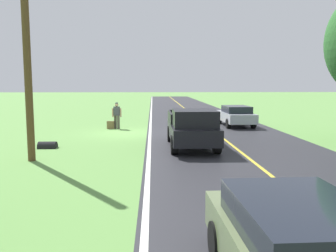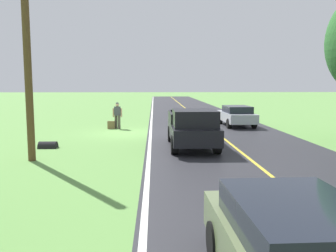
# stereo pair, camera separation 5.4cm
# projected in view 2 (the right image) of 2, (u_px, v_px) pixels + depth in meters

# --- Properties ---
(ground_plane) EXTENTS (200.00, 200.00, 0.00)m
(ground_plane) POSITION_uv_depth(u_px,v_px,m) (128.00, 133.00, 21.22)
(ground_plane) COLOR #609347
(road_surface) EXTENTS (8.31, 120.00, 0.00)m
(road_surface) POSITION_uv_depth(u_px,v_px,m) (216.00, 132.00, 21.42)
(road_surface) COLOR #28282D
(road_surface) RESTS_ON ground
(lane_edge_line) EXTENTS (0.16, 117.60, 0.00)m
(lane_edge_line) POSITION_uv_depth(u_px,v_px,m) (151.00, 133.00, 21.27)
(lane_edge_line) COLOR silver
(lane_edge_line) RESTS_ON ground
(lane_centre_line) EXTENTS (0.14, 117.60, 0.00)m
(lane_centre_line) POSITION_uv_depth(u_px,v_px,m) (216.00, 132.00, 21.42)
(lane_centre_line) COLOR gold
(lane_centre_line) RESTS_ON ground
(hitchhiker_walking) EXTENTS (0.62, 0.51, 1.75)m
(hitchhiker_walking) POSITION_uv_depth(u_px,v_px,m) (117.00, 114.00, 23.12)
(hitchhiker_walking) COLOR #4C473D
(hitchhiker_walking) RESTS_ON ground
(suitcase_carried) EXTENTS (0.46, 0.21, 0.51)m
(suitcase_carried) POSITION_uv_depth(u_px,v_px,m) (111.00, 125.00, 23.11)
(suitcase_carried) COLOR brown
(suitcase_carried) RESTS_ON ground
(pickup_truck_passing) EXTENTS (2.10, 5.40, 1.82)m
(pickup_truck_passing) POSITION_uv_depth(u_px,v_px,m) (192.00, 127.00, 16.18)
(pickup_truck_passing) COLOR black
(pickup_truck_passing) RESTS_ON ground
(sedan_near_oncoming) EXTENTS (2.01, 4.44, 1.41)m
(sedan_near_oncoming) POSITION_uv_depth(u_px,v_px,m) (236.00, 115.00, 24.62)
(sedan_near_oncoming) COLOR #B2B7C1
(sedan_near_oncoming) RESTS_ON ground
(utility_pole_roadside) EXTENTS (0.28, 0.28, 8.00)m
(utility_pole_roadside) POSITION_uv_depth(u_px,v_px,m) (27.00, 55.00, 13.12)
(utility_pole_roadside) COLOR brown
(utility_pole_roadside) RESTS_ON ground
(drainage_culvert) EXTENTS (0.80, 0.60, 0.60)m
(drainage_culvert) POSITION_uv_depth(u_px,v_px,m) (48.00, 148.00, 16.27)
(drainage_culvert) COLOR black
(drainage_culvert) RESTS_ON ground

